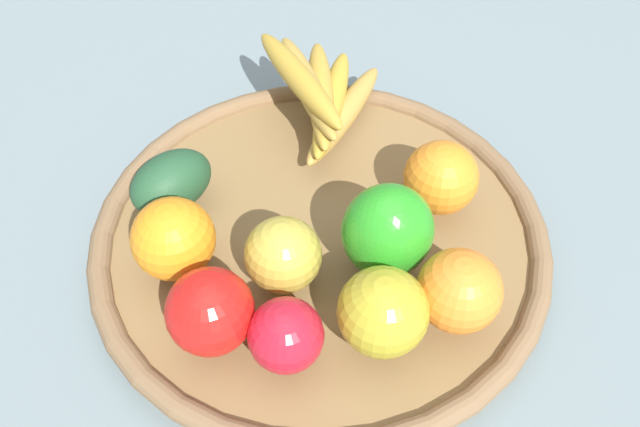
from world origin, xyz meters
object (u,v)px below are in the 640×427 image
orange_1 (441,178)px  orange_0 (459,291)px  apple_2 (286,335)px  avocado (171,182)px  apple_3 (210,312)px  orange_2 (173,239)px  banana_bunch (321,95)px  apple_1 (383,312)px  bell_pepper (388,231)px  apple_0 (283,255)px

orange_1 → orange_0: same height
apple_2 → avocado: size_ratio=0.73×
orange_1 → avocado: size_ratio=0.85×
avocado → apple_3: 0.17m
apple_2 → orange_2: orange_2 is taller
banana_bunch → apple_1: (-0.21, -0.19, -0.00)m
apple_2 → apple_1: apple_1 is taller
bell_pepper → avocado: bearing=-26.0°
apple_3 → orange_2: bearing=61.0°
apple_0 → bell_pepper: bell_pepper is taller
orange_0 → bell_pepper: bearing=78.4°
apple_1 → bell_pepper: 0.08m
apple_2 → bell_pepper: (0.13, -0.02, 0.02)m
apple_2 → banana_bunch: 0.30m
apple_0 → apple_2: 0.08m
bell_pepper → apple_3: bell_pepper is taller
orange_1 → apple_1: 0.17m
orange_1 → apple_2: bearing=172.1°
apple_0 → avocado: (0.02, 0.15, -0.01)m
orange_0 → apple_3: apple_3 is taller
apple_1 → avocado: (0.02, 0.25, -0.01)m
orange_2 → orange_1: bearing=-40.4°
bell_pepper → apple_1: bearing=78.4°
banana_bunch → apple_3: 0.29m
apple_2 → apple_1: 0.08m
bell_pepper → apple_3: (-0.15, 0.09, -0.01)m
orange_0 → banana_bunch: (0.15, 0.24, 0.00)m
apple_0 → apple_3: (-0.08, 0.02, 0.00)m
apple_0 → orange_0: 0.16m
avocado → bell_pepper: (0.05, -0.22, 0.02)m
apple_2 → apple_3: (-0.02, 0.06, 0.01)m
orange_1 → apple_1: (-0.17, -0.03, 0.00)m
apple_0 → avocado: bearing=83.1°
orange_0 → avocado: size_ratio=0.85×
orange_0 → avocado: orange_0 is taller
orange_1 → apple_3: apple_3 is taller
apple_0 → orange_0: (0.05, -0.15, 0.00)m
orange_1 → orange_0: (-0.11, -0.07, 0.00)m
banana_bunch → apple_1: 0.28m
banana_bunch → avocado: (-0.18, 0.06, -0.01)m
banana_bunch → avocado: size_ratio=2.11×
apple_2 → orange_2: bearing=80.2°
orange_0 → apple_1: apple_1 is taller
orange_2 → orange_0: size_ratio=1.04×
banana_bunch → apple_2: bearing=-153.1°
apple_0 → orange_2: 0.10m
apple_1 → orange_0: bearing=-39.1°
apple_2 → apple_3: apple_3 is taller
apple_2 → avocado: (0.08, 0.19, -0.00)m
apple_3 → orange_1: bearing=-21.3°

